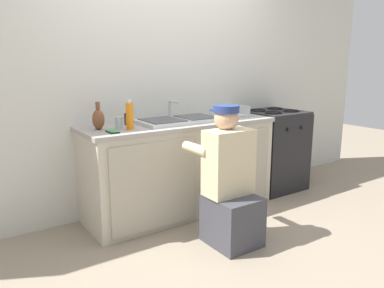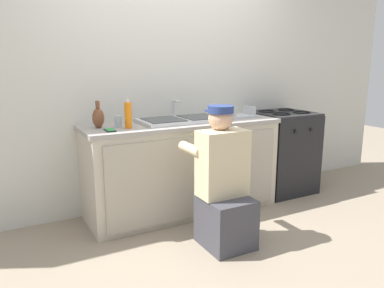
% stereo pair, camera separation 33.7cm
% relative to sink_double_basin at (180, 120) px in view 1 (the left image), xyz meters
% --- Properties ---
extents(ground_plane, '(12.00, 12.00, 0.00)m').
position_rel_sink_double_basin_xyz_m(ground_plane, '(0.00, -0.30, -0.90)').
color(ground_plane, gray).
extents(back_wall, '(6.00, 0.10, 2.50)m').
position_rel_sink_double_basin_xyz_m(back_wall, '(0.00, 0.35, 0.35)').
color(back_wall, silver).
rests_on(back_wall, ground_plane).
extents(counter_cabinet, '(1.83, 0.62, 0.84)m').
position_rel_sink_double_basin_xyz_m(counter_cabinet, '(0.00, -0.01, -0.48)').
color(counter_cabinet, beige).
rests_on(counter_cabinet, ground_plane).
extents(countertop, '(1.87, 0.62, 0.04)m').
position_rel_sink_double_basin_xyz_m(countertop, '(0.00, -0.00, -0.04)').
color(countertop, '#9E9993').
rests_on(countertop, counter_cabinet).
extents(sink_double_basin, '(0.80, 0.44, 0.19)m').
position_rel_sink_double_basin_xyz_m(sink_double_basin, '(0.00, 0.00, 0.00)').
color(sink_double_basin, silver).
rests_on(sink_double_basin, countertop).
extents(stove_range, '(0.62, 0.62, 0.91)m').
position_rel_sink_double_basin_xyz_m(stove_range, '(1.25, -0.00, -0.45)').
color(stove_range, black).
rests_on(stove_range, ground_plane).
extents(plumber_person, '(0.42, 0.61, 1.10)m').
position_rel_sink_double_basin_xyz_m(plumber_person, '(-0.03, -0.77, -0.44)').
color(plumber_person, '#3F3F47').
rests_on(plumber_person, ground_plane).
extents(dish_rack_tray, '(0.28, 0.22, 0.11)m').
position_rel_sink_double_basin_xyz_m(dish_rack_tray, '(0.65, -0.01, 0.01)').
color(dish_rack_tray, '#B2B7BC').
rests_on(dish_rack_tray, countertop).
extents(soap_bottle_orange, '(0.06, 0.06, 0.25)m').
position_rel_sink_double_basin_xyz_m(soap_bottle_orange, '(-0.56, -0.11, 0.09)').
color(soap_bottle_orange, orange).
rests_on(soap_bottle_orange, countertop).
extents(cell_phone, '(0.07, 0.14, 0.01)m').
position_rel_sink_double_basin_xyz_m(cell_phone, '(-0.73, -0.16, -0.01)').
color(cell_phone, black).
rests_on(cell_phone, countertop).
extents(water_glass, '(0.06, 0.06, 0.10)m').
position_rel_sink_double_basin_xyz_m(water_glass, '(-0.62, -0.02, 0.03)').
color(water_glass, '#ADC6CC').
rests_on(water_glass, countertop).
extents(vase_decorative, '(0.10, 0.10, 0.23)m').
position_rel_sink_double_basin_xyz_m(vase_decorative, '(-0.78, 0.03, 0.07)').
color(vase_decorative, brown).
rests_on(vase_decorative, countertop).
extents(spice_bottle_pepper, '(0.04, 0.04, 0.10)m').
position_rel_sink_double_basin_xyz_m(spice_bottle_pepper, '(-0.49, 0.11, 0.03)').
color(spice_bottle_pepper, '#513823').
rests_on(spice_bottle_pepper, countertop).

